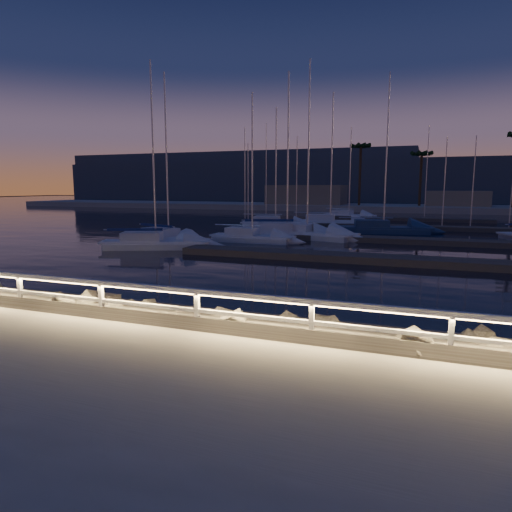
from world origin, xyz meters
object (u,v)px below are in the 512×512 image
object	(u,v)px
sailboat_i	(274,223)
sailboat_k	(381,228)
sailboat_e	(250,237)
sailboat_j	(328,222)
sailboat_f	(153,242)
guard_rail	(268,307)
sailboat_b	(167,238)
sailboat_n	(347,215)
sailboat_a	(285,233)
sailboat_g	(305,233)

from	to	relation	value
sailboat_i	sailboat_k	bearing A→B (deg)	-17.60
sailboat_e	sailboat_j	bearing A→B (deg)	81.45
sailboat_f	sailboat_i	distance (m)	18.57
guard_rail	sailboat_k	distance (m)	33.30
sailboat_b	sailboat_n	world-z (taller)	sailboat_b
sailboat_k	sailboat_n	bearing A→B (deg)	95.66
sailboat_f	sailboat_j	size ratio (longest dim) A/B	0.89
guard_rail	sailboat_a	xyz separation A→B (m)	(-7.52, 25.91, -0.91)
sailboat_b	sailboat_i	distance (m)	15.97
sailboat_b	sailboat_n	bearing A→B (deg)	94.85
sailboat_a	sailboat_i	size ratio (longest dim) A/B	1.09
sailboat_e	sailboat_g	distance (m)	5.22
sailboat_a	sailboat_g	size ratio (longest dim) A/B	0.94
sailboat_f	sailboat_g	bearing A→B (deg)	27.63
sailboat_i	sailboat_k	world-z (taller)	sailboat_k
sailboat_a	sailboat_n	size ratio (longest dim) A/B	1.11
sailboat_a	sailboat_n	distance (m)	26.06
sailboat_b	sailboat_j	xyz separation A→B (m)	(8.18, 19.54, 0.04)
guard_rail	sailboat_f	bearing A→B (deg)	130.36
sailboat_a	sailboat_i	xyz separation A→B (m)	(-3.99, 9.17, -0.03)
sailboat_a	sailboat_k	xyz separation A→B (m)	(7.04, 7.37, -0.03)
sailboat_e	sailboat_n	bearing A→B (deg)	85.54
sailboat_j	sailboat_n	size ratio (longest dim) A/B	1.17
sailboat_a	sailboat_k	world-z (taller)	sailboat_k
sailboat_a	sailboat_i	distance (m)	10.00
sailboat_f	sailboat_j	distance (m)	23.55
sailboat_k	sailboat_n	distance (m)	19.66
sailboat_a	sailboat_j	bearing A→B (deg)	67.22
sailboat_f	sailboat_j	bearing A→B (deg)	48.52
guard_rail	sailboat_e	xyz separation A→B (m)	(-9.26, 22.52, -0.96)
sailboat_a	sailboat_n	world-z (taller)	sailboat_a
sailboat_f	sailboat_i	size ratio (longest dim) A/B	1.03
guard_rail	sailboat_b	size ratio (longest dim) A/B	3.55
sailboat_b	sailboat_f	xyz separation A→B (m)	(0.57, -2.75, 0.00)
sailboat_i	sailboat_g	bearing A→B (deg)	-65.27
sailboat_n	sailboat_j	bearing A→B (deg)	-76.12
sailboat_b	sailboat_i	world-z (taller)	sailboat_b
sailboat_i	sailboat_n	distance (m)	17.57
sailboat_k	sailboat_g	bearing A→B (deg)	-141.96
sailboat_a	sailboat_i	bearing A→B (deg)	94.80
sailboat_g	sailboat_j	distance (m)	12.42
sailboat_f	sailboat_g	world-z (taller)	sailboat_g
sailboat_b	guard_rail	bearing A→B (deg)	-33.90
sailboat_g	guard_rail	bearing A→B (deg)	-62.47
sailboat_k	sailboat_n	size ratio (longest dim) A/B	1.19
sailboat_n	sailboat_b	bearing A→B (deg)	-90.35
sailboat_a	sailboat_b	size ratio (longest dim) A/B	1.08
sailboat_a	sailboat_j	size ratio (longest dim) A/B	0.95
sailboat_b	sailboat_g	world-z (taller)	sailboat_g
sailboat_a	sailboat_e	xyz separation A→B (m)	(-1.74, -3.39, -0.05)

